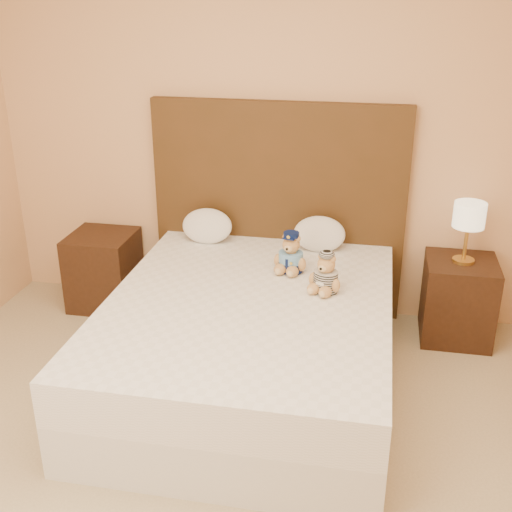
{
  "coord_description": "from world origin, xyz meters",
  "views": [
    {
      "loc": [
        0.67,
        -1.98,
        2.2
      ],
      "look_at": [
        -0.01,
        1.45,
        0.72
      ],
      "focal_mm": 45.0,
      "sensor_mm": 36.0,
      "label": 1
    }
  ],
  "objects_px": {
    "bed": "(249,342)",
    "lamp": "(469,218)",
    "pillow_right": "(319,232)",
    "pillow_left": "(207,224)",
    "teddy_prisoner": "(326,273)",
    "teddy_police": "(291,252)",
    "nightstand_right": "(458,300)",
    "nightstand_left": "(104,270)"
  },
  "relations": [
    {
      "from": "bed",
      "to": "lamp",
      "type": "distance_m",
      "value": 1.59
    },
    {
      "from": "pillow_left",
      "to": "teddy_police",
      "type": "bearing_deg",
      "value": -31.53
    },
    {
      "from": "teddy_police",
      "to": "pillow_left",
      "type": "distance_m",
      "value": 0.75
    },
    {
      "from": "bed",
      "to": "pillow_right",
      "type": "height_order",
      "value": "pillow_right"
    },
    {
      "from": "teddy_prisoner",
      "to": "pillow_left",
      "type": "height_order",
      "value": "pillow_left"
    },
    {
      "from": "nightstand_right",
      "to": "teddy_prisoner",
      "type": "height_order",
      "value": "teddy_prisoner"
    },
    {
      "from": "lamp",
      "to": "pillow_right",
      "type": "relative_size",
      "value": 1.16
    },
    {
      "from": "lamp",
      "to": "teddy_prisoner",
      "type": "bearing_deg",
      "value": -144.0
    },
    {
      "from": "nightstand_right",
      "to": "lamp",
      "type": "relative_size",
      "value": 1.38
    },
    {
      "from": "nightstand_right",
      "to": "teddy_police",
      "type": "distance_m",
      "value": 1.2
    },
    {
      "from": "pillow_left",
      "to": "bed",
      "type": "bearing_deg",
      "value": -60.72
    },
    {
      "from": "nightstand_left",
      "to": "teddy_prisoner",
      "type": "distance_m",
      "value": 1.82
    },
    {
      "from": "nightstand_left",
      "to": "teddy_prisoner",
      "type": "height_order",
      "value": "teddy_prisoner"
    },
    {
      "from": "bed",
      "to": "teddy_prisoner",
      "type": "relative_size",
      "value": 8.43
    },
    {
      "from": "teddy_police",
      "to": "teddy_prisoner",
      "type": "distance_m",
      "value": 0.34
    },
    {
      "from": "nightstand_left",
      "to": "teddy_police",
      "type": "distance_m",
      "value": 1.53
    },
    {
      "from": "bed",
      "to": "nightstand_left",
      "type": "xyz_separation_m",
      "value": [
        -1.25,
        0.8,
        -0.0
      ]
    },
    {
      "from": "pillow_left",
      "to": "nightstand_left",
      "type": "bearing_deg",
      "value": -177.81
    },
    {
      "from": "teddy_police",
      "to": "pillow_right",
      "type": "bearing_deg",
      "value": 85.11
    },
    {
      "from": "pillow_left",
      "to": "pillow_right",
      "type": "xyz_separation_m",
      "value": [
        0.78,
        0.0,
        -0.0
      ]
    },
    {
      "from": "nightstand_left",
      "to": "nightstand_right",
      "type": "distance_m",
      "value": 2.5
    },
    {
      "from": "bed",
      "to": "teddy_police",
      "type": "relative_size",
      "value": 7.8
    },
    {
      "from": "nightstand_left",
      "to": "pillow_right",
      "type": "bearing_deg",
      "value": 1.1
    },
    {
      "from": "bed",
      "to": "teddy_police",
      "type": "bearing_deg",
      "value": 67.94
    },
    {
      "from": "nightstand_left",
      "to": "pillow_left",
      "type": "distance_m",
      "value": 0.88
    },
    {
      "from": "nightstand_right",
      "to": "pillow_right",
      "type": "height_order",
      "value": "pillow_right"
    },
    {
      "from": "lamp",
      "to": "pillow_right",
      "type": "height_order",
      "value": "lamp"
    },
    {
      "from": "lamp",
      "to": "bed",
      "type": "bearing_deg",
      "value": -147.38
    },
    {
      "from": "nightstand_right",
      "to": "teddy_police",
      "type": "height_order",
      "value": "teddy_police"
    },
    {
      "from": "teddy_prisoner",
      "to": "teddy_police",
      "type": "bearing_deg",
      "value": 158.99
    },
    {
      "from": "teddy_police",
      "to": "pillow_right",
      "type": "distance_m",
      "value": 0.42
    },
    {
      "from": "teddy_police",
      "to": "pillow_left",
      "type": "height_order",
      "value": "teddy_police"
    },
    {
      "from": "nightstand_left",
      "to": "lamp",
      "type": "height_order",
      "value": "lamp"
    },
    {
      "from": "bed",
      "to": "lamp",
      "type": "bearing_deg",
      "value": 32.62
    },
    {
      "from": "nightstand_left",
      "to": "pillow_right",
      "type": "xyz_separation_m",
      "value": [
        1.56,
        0.03,
        0.4
      ]
    },
    {
      "from": "nightstand_left",
      "to": "teddy_police",
      "type": "xyz_separation_m",
      "value": [
        1.43,
        -0.36,
        0.4
      ]
    },
    {
      "from": "nightstand_right",
      "to": "bed",
      "type": "bearing_deg",
      "value": -147.38
    },
    {
      "from": "bed",
      "to": "pillow_right",
      "type": "bearing_deg",
      "value": 69.39
    },
    {
      "from": "pillow_left",
      "to": "teddy_prisoner",
      "type": "bearing_deg",
      "value": -35.85
    },
    {
      "from": "nightstand_left",
      "to": "lamp",
      "type": "bearing_deg",
      "value": 0.0
    },
    {
      "from": "nightstand_right",
      "to": "pillow_left",
      "type": "distance_m",
      "value": 1.76
    },
    {
      "from": "bed",
      "to": "nightstand_right",
      "type": "distance_m",
      "value": 1.48
    }
  ]
}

